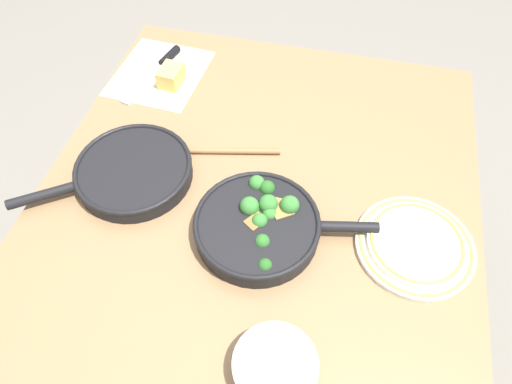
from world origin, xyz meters
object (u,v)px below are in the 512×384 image
(wooden_spoon, at_px, (192,150))
(prep_bowl_steel, at_px, (275,368))
(skillet_eggs, at_px, (133,171))
(cheese_block, at_px, (171,76))
(skillet_broccoli, at_px, (260,224))
(dinner_plate_stack, at_px, (415,244))
(grater_knife, at_px, (160,67))

(wooden_spoon, xyz_separation_m, prep_bowl_steel, (-0.48, -0.32, 0.02))
(skillet_eggs, relative_size, cheese_block, 4.73)
(skillet_broccoli, height_order, cheese_block, skillet_broccoli)
(skillet_eggs, height_order, dinner_plate_stack, skillet_eggs)
(skillet_broccoli, xyz_separation_m, cheese_block, (0.43, 0.36, -0.00))
(skillet_broccoli, height_order, grater_knife, skillet_broccoli)
(wooden_spoon, bearing_deg, dinner_plate_stack, 152.19)
(wooden_spoon, relative_size, prep_bowl_steel, 2.33)
(skillet_broccoli, height_order, wooden_spoon, skillet_broccoli)
(grater_knife, relative_size, cheese_block, 3.26)
(wooden_spoon, distance_m, grater_knife, 0.36)
(dinner_plate_stack, bearing_deg, wooden_spoon, 74.81)
(grater_knife, relative_size, prep_bowl_steel, 1.74)
(wooden_spoon, distance_m, dinner_plate_stack, 0.58)
(skillet_eggs, relative_size, wooden_spoon, 1.08)
(skillet_eggs, xyz_separation_m, prep_bowl_steel, (-0.37, -0.43, 0.00))
(cheese_block, bearing_deg, grater_knife, 46.52)
(dinner_plate_stack, xyz_separation_m, prep_bowl_steel, (-0.33, 0.24, 0.01))
(grater_knife, bearing_deg, prep_bowl_steel, 47.63)
(cheese_block, bearing_deg, prep_bowl_steel, -147.73)
(skillet_broccoli, distance_m, prep_bowl_steel, 0.31)
(grater_knife, bearing_deg, skillet_broccoli, 54.90)
(skillet_broccoli, relative_size, skillet_eggs, 1.04)
(skillet_broccoli, relative_size, wooden_spoon, 1.12)
(skillet_broccoli, relative_size, dinner_plate_stack, 1.56)
(grater_knife, height_order, cheese_block, cheese_block)
(skillet_eggs, xyz_separation_m, dinner_plate_stack, (-0.04, -0.67, -0.01))
(skillet_broccoli, distance_m, cheese_block, 0.56)
(wooden_spoon, relative_size, grater_knife, 1.34)
(grater_knife, xyz_separation_m, cheese_block, (-0.05, -0.06, 0.02))
(grater_knife, bearing_deg, wooden_spoon, 47.78)
(grater_knife, bearing_deg, cheese_block, 60.68)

